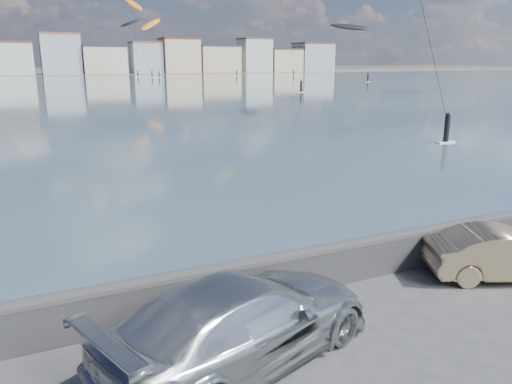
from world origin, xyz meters
The scene contains 11 objects.
ground centered at (0.00, 0.00, 0.00)m, with size 700.00×700.00×0.00m, color #333335.
bay_water centered at (0.00, 91.50, 0.01)m, with size 500.00×177.00×0.00m, color #344E5D.
far_shore_strip centered at (0.00, 200.00, 0.01)m, with size 500.00×60.00×0.00m, color #4C473D.
seawall centered at (0.00, 2.70, 0.58)m, with size 400.00×0.36×1.08m.
far_buildings centered at (1.31, 186.00, 6.03)m, with size 240.79×13.26×14.60m.
car_silver centered at (-0.87, 0.67, 0.82)m, with size 2.29×5.62×1.63m, color #ABAFB2.
car_champagne centered at (6.62, 1.15, 0.64)m, with size 1.36×3.91×1.29m, color tan.
kitesurfer_7 centered at (71.35, 99.27, 12.80)m, with size 10.10×10.49×14.43m.
kitesurfer_8 centered at (31.23, 157.25, 21.30)m, with size 5.67×10.94×24.28m.
kitesurfer_13 centered at (30.75, 158.75, 16.01)m, with size 7.73×17.55×18.27m.
kitesurfer_14 centered at (35.32, 153.14, 15.49)m, with size 9.69×16.19×18.23m.
Camera 1 is at (-4.06, -6.75, 5.38)m, focal length 35.00 mm.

